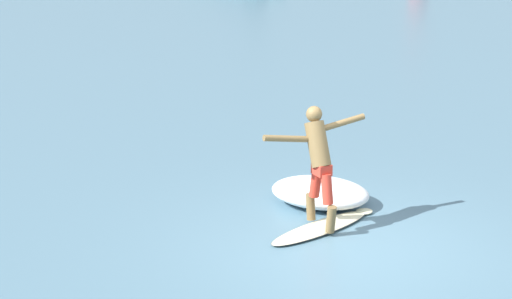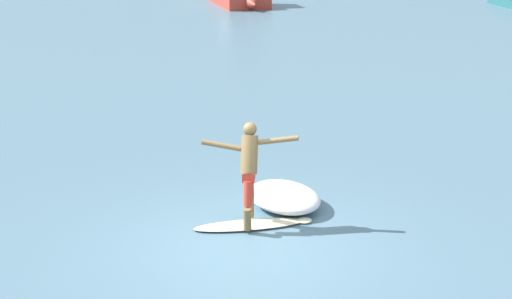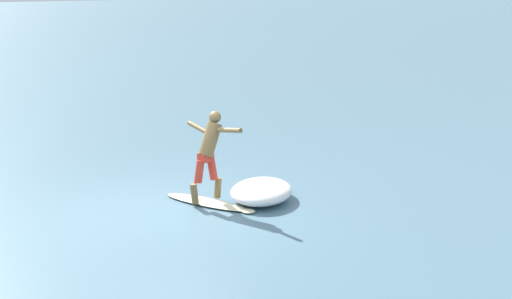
% 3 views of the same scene
% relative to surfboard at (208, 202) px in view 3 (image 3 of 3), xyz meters
% --- Properties ---
extents(ground_plane, '(200.00, 200.00, 0.00)m').
position_rel_surfboard_xyz_m(ground_plane, '(0.17, -0.69, -0.03)').
color(ground_plane, slate).
extents(surfboard, '(1.97, 1.34, 0.20)m').
position_rel_surfboard_xyz_m(surfboard, '(0.00, 0.00, 0.00)').
color(surfboard, beige).
rests_on(surfboard, ground).
extents(surfer, '(1.60, 0.80, 1.72)m').
position_rel_surfboard_xyz_m(surfer, '(-0.05, 0.08, 1.04)').
color(surfer, brown).
rests_on(surfer, surfboard).
extents(wave_foam_at_tail, '(1.95, 1.90, 0.38)m').
position_rel_surfboard_xyz_m(wave_foam_at_tail, '(0.29, 1.01, 0.16)').
color(wave_foam_at_tail, white).
rests_on(wave_foam_at_tail, ground).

